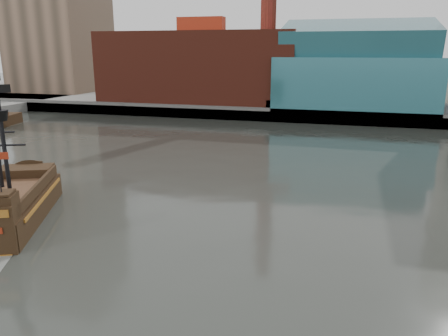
% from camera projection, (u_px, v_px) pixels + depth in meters
% --- Properties ---
extents(ground, '(400.00, 400.00, 0.00)m').
position_uv_depth(ground, '(161.00, 296.00, 24.41)').
color(ground, '#292C27').
rests_on(ground, ground).
extents(promenade_far, '(220.00, 60.00, 2.00)m').
position_uv_depth(promenade_far, '(311.00, 101.00, 109.50)').
color(promenade_far, slate).
rests_on(promenade_far, ground).
extents(seawall, '(220.00, 1.00, 2.60)m').
position_uv_depth(seawall, '(297.00, 116.00, 82.05)').
color(seawall, '#4C4C49').
rests_on(seawall, ground).
extents(pirate_ship, '(11.16, 17.22, 12.45)m').
position_uv_depth(pirate_ship, '(7.00, 208.00, 34.74)').
color(pirate_ship, black).
rests_on(pirate_ship, ground).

